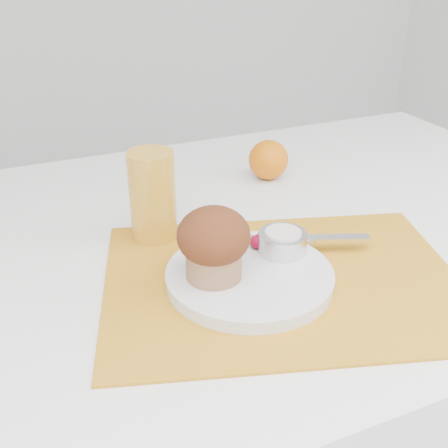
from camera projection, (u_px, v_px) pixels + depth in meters
name	position (u px, v px, depth m)	size (l,w,h in m)	color
table	(257.00, 401.00, 1.05)	(1.20, 0.80, 0.75)	white
placemat	(283.00, 280.00, 0.72)	(0.46, 0.33, 0.00)	orange
plate	(249.00, 277.00, 0.71)	(0.21, 0.21, 0.02)	silver
ramekin	(283.00, 242.00, 0.75)	(0.06, 0.06, 0.03)	silver
cream	(283.00, 233.00, 0.74)	(0.05, 0.05, 0.01)	silver
raspberry_near	(257.00, 242.00, 0.76)	(0.02, 0.02, 0.02)	#630217
raspberry_far	(264.00, 238.00, 0.76)	(0.02, 0.02, 0.02)	#550207
butter_knife	(298.00, 239.00, 0.78)	(0.20, 0.02, 0.01)	silver
orange	(268.00, 160.00, 1.01)	(0.07, 0.07, 0.07)	orange
juice_glass	(153.00, 197.00, 0.80)	(0.07, 0.07, 0.13)	gold
muffin	(214.00, 242.00, 0.68)	(0.09, 0.09, 0.09)	#A2734E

